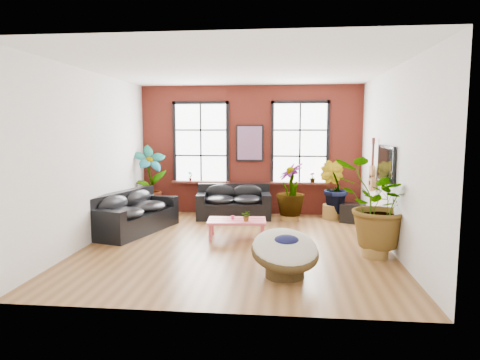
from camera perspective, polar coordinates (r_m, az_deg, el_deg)
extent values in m
cube|color=brown|center=(8.78, -0.41, -8.66)|extent=(6.00, 6.50, 0.02)
cube|color=white|center=(8.54, -0.43, 14.73)|extent=(6.00, 6.50, 0.02)
cube|color=#4F1812|center=(11.72, 1.33, 3.99)|extent=(6.00, 0.02, 3.50)
cube|color=silver|center=(5.27, -4.30, 0.36)|extent=(6.00, 0.02, 3.50)
cube|color=silver|center=(9.31, -19.19, 2.84)|extent=(0.02, 6.50, 3.50)
cube|color=silver|center=(8.69, 19.76, 2.56)|extent=(0.02, 6.50, 3.50)
cube|color=white|center=(11.84, -5.24, 4.96)|extent=(1.40, 0.02, 2.10)
cube|color=#451913|center=(11.86, -5.25, -0.28)|extent=(1.60, 0.22, 0.06)
cube|color=white|center=(11.62, 7.99, 4.89)|extent=(1.40, 0.02, 2.10)
cube|color=#451913|center=(11.64, 7.91, -0.45)|extent=(1.60, 0.22, 0.06)
cube|color=black|center=(11.26, -0.85, -4.00)|extent=(2.00, 1.13, 0.43)
cube|color=black|center=(11.53, -0.84, -1.53)|extent=(1.92, 0.43, 0.44)
cube|color=black|center=(11.24, -5.14, -2.34)|extent=(0.33, 0.95, 0.23)
cube|color=black|center=(11.23, 3.44, -2.33)|extent=(0.33, 0.95, 0.23)
ellipsoid|color=black|center=(11.17, -2.72, -2.64)|extent=(0.88, 0.86, 0.25)
ellipsoid|color=black|center=(11.41, -2.67, -1.63)|extent=(0.82, 0.33, 0.43)
ellipsoid|color=black|center=(11.16, 1.01, -2.64)|extent=(0.88, 0.86, 0.25)
ellipsoid|color=black|center=(11.40, 0.98, -1.63)|extent=(0.82, 0.33, 0.43)
cube|color=black|center=(10.08, -13.83, -5.46)|extent=(1.56, 2.47, 0.45)
cube|color=black|center=(10.21, -15.55, -2.77)|extent=(0.87, 2.26, 0.46)
cube|color=black|center=(9.22, -17.64, -4.58)|extent=(0.99, 0.49, 0.23)
cube|color=black|center=(10.85, -10.70, -2.68)|extent=(0.99, 0.49, 0.23)
ellipsoid|color=black|center=(9.63, -15.21, -4.33)|extent=(1.05, 1.19, 0.26)
ellipsoid|color=black|center=(9.77, -16.53, -3.23)|extent=(0.53, 1.03, 0.44)
ellipsoid|color=black|center=(10.36, -12.16, -3.46)|extent=(1.05, 1.19, 0.26)
ellipsoid|color=black|center=(10.49, -13.43, -2.45)|extent=(0.53, 1.03, 0.44)
cube|color=#DB4E5C|center=(9.21, -0.42, -5.47)|extent=(1.30, 0.81, 0.05)
cube|color=#451913|center=(9.09, -0.44, -5.46)|extent=(1.24, 0.11, 0.00)
cube|color=#451913|center=(9.32, -0.40, -5.15)|extent=(1.24, 0.11, 0.00)
cube|color=#DB4E5C|center=(9.01, -4.00, -7.07)|extent=(0.07, 0.07, 0.35)
cube|color=#DB4E5C|center=(8.98, 3.07, -7.11)|extent=(0.07, 0.07, 0.35)
cube|color=#DB4E5C|center=(9.56, -3.70, -6.25)|extent=(0.07, 0.07, 0.35)
cube|color=#DB4E5C|center=(9.53, 2.95, -6.28)|extent=(0.07, 0.07, 0.35)
cylinder|color=#E33869|center=(9.24, -0.97, -5.01)|extent=(0.08, 0.08, 0.08)
cylinder|color=#413017|center=(6.97, 5.99, -11.74)|extent=(0.77, 0.77, 0.25)
torus|color=#413017|center=(6.88, 6.02, -9.45)|extent=(1.33, 1.33, 0.49)
ellipsoid|color=beige|center=(6.87, 6.02, -8.96)|extent=(1.30, 1.34, 0.66)
ellipsoid|color=#13143C|center=(6.79, 6.16, -8.07)|extent=(0.49, 0.43, 0.19)
cube|color=black|center=(11.64, 1.31, 4.95)|extent=(0.74, 0.04, 0.98)
cube|color=#0C7F8C|center=(11.61, 1.30, 4.95)|extent=(0.66, 0.02, 0.90)
cube|color=black|center=(8.97, 18.90, 2.07)|extent=(0.06, 1.25, 0.72)
cube|color=black|center=(8.96, 18.68, 2.08)|extent=(0.01, 1.15, 0.62)
cylinder|color=#B27F4C|center=(10.03, 17.17, -0.37)|extent=(0.09, 0.38, 0.38)
cylinder|color=#B27F4C|center=(10.00, 17.22, 1.05)|extent=(0.09, 0.30, 0.30)
cylinder|color=black|center=(10.03, 17.14, -0.37)|extent=(0.09, 0.11, 0.11)
cube|color=#451913|center=(9.98, 17.30, 3.16)|extent=(0.04, 0.05, 0.55)
cube|color=#451913|center=(9.96, 17.36, 5.00)|extent=(0.06, 0.06, 0.14)
cube|color=black|center=(11.13, 14.78, -4.27)|extent=(0.68, 0.63, 0.47)
cylinder|color=olive|center=(11.80, -11.67, -3.72)|extent=(0.65, 0.65, 0.40)
cylinder|color=olive|center=(11.45, 12.23, -4.13)|extent=(0.53, 0.53, 0.37)
cylinder|color=olive|center=(8.32, 17.59, -8.56)|extent=(0.51, 0.51, 0.35)
cylinder|color=olive|center=(11.07, 6.63, -4.52)|extent=(0.55, 0.55, 0.33)
imported|color=#2A4B14|center=(11.70, -11.91, 0.29)|extent=(1.12, 1.03, 1.76)
imported|color=#2A4B14|center=(11.35, 12.32, -0.94)|extent=(0.96, 0.94, 1.36)
imported|color=#2A4B14|center=(8.17, 17.82, -3.07)|extent=(1.89, 1.80, 1.64)
imported|color=#2A4B14|center=(10.96, 6.78, -1.22)|extent=(0.98, 0.98, 1.33)
imported|color=#2A4B14|center=(9.04, 0.89, -4.79)|extent=(0.24, 0.22, 0.23)
imported|color=#2A4B14|center=(11.90, -6.67, 0.53)|extent=(0.17, 0.17, 0.27)
imported|color=#2A4B14|center=(11.64, 9.64, 0.34)|extent=(0.19, 0.19, 0.27)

